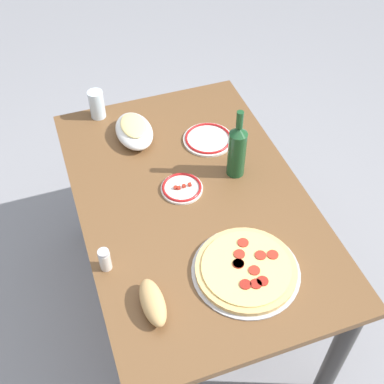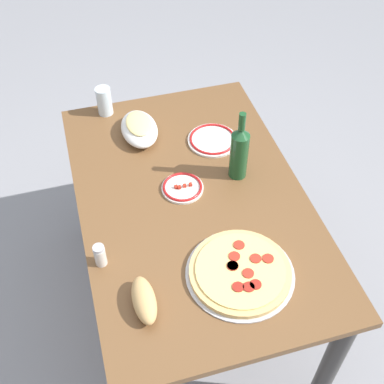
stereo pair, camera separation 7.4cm
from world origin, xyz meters
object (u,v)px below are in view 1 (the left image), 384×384
water_glass (97,104)px  side_plate_near (208,139)px  dining_table (192,219)px  spice_shaker (105,260)px  wine_bottle (237,150)px  baked_pasta_dish (134,130)px  bread_loaf (153,302)px  side_plate_far (182,188)px  pepperoni_pizza (246,269)px

water_glass → side_plate_near: water_glass is taller
dining_table → side_plate_near: 0.36m
side_plate_near → spice_shaker: bearing=131.7°
wine_bottle → spice_shaker: (-0.27, 0.58, -0.08)m
spice_shaker → baked_pasta_dish: bearing=-23.0°
baked_pasta_dish → bread_loaf: (-0.80, 0.15, -0.01)m
dining_table → bread_loaf: bread_loaf is taller
wine_bottle → water_glass: (0.52, 0.43, -0.06)m
bread_loaf → side_plate_near: bearing=-32.7°
dining_table → side_plate_near: (0.28, -0.17, 0.13)m
dining_table → wine_bottle: 0.33m
water_glass → side_plate_far: bearing=-159.2°
wine_bottle → pepperoni_pizza: bearing=161.7°
baked_pasta_dish → spice_shaker: bearing=157.0°
pepperoni_pizza → side_plate_far: 0.43m
baked_pasta_dish → side_plate_near: bearing=-113.0°
baked_pasta_dish → side_plate_near: size_ratio=1.15×
bread_loaf → pepperoni_pizza: bearing=-85.0°
spice_shaker → side_plate_near: bearing=-48.3°
dining_table → wine_bottle: size_ratio=4.41×
dining_table → pepperoni_pizza: pepperoni_pizza is taller
dining_table → spice_shaker: size_ratio=15.10×
spice_shaker → water_glass: bearing=-10.2°
pepperoni_pizza → water_glass: water_glass is taller
dining_table → water_glass: size_ratio=10.27×
dining_table → baked_pasta_dish: size_ratio=5.47×
water_glass → side_plate_near: 0.51m
baked_pasta_dish → pepperoni_pizza: bearing=-167.4°
baked_pasta_dish → bread_loaf: bearing=169.3°
dining_table → wine_bottle: (0.07, -0.20, 0.25)m
pepperoni_pizza → bread_loaf: (-0.03, 0.33, 0.02)m
side_plate_near → bread_loaf: size_ratio=1.21×
side_plate_far → spice_shaker: (-0.25, 0.35, 0.03)m
pepperoni_pizza → side_plate_near: pepperoni_pizza is taller
side_plate_far → dining_table: bearing=-155.9°
dining_table → water_glass: bearing=21.1°
baked_pasta_dish → dining_table: bearing=-164.1°
side_plate_far → spice_shaker: bearing=125.9°
side_plate_far → bread_loaf: bread_loaf is taller
pepperoni_pizza → side_plate_near: 0.66m
baked_pasta_dish → spice_shaker: size_ratio=2.76×
wine_bottle → bread_loaf: (-0.47, 0.47, -0.09)m
dining_table → side_plate_far: (0.05, 0.02, 0.13)m
dining_table → water_glass: water_glass is taller
wine_bottle → water_glass: wine_bottle is taller
pepperoni_pizza → spice_shaker: 0.46m
dining_table → pepperoni_pizza: 0.40m
pepperoni_pizza → side_plate_far: pepperoni_pizza is taller
pepperoni_pizza → bread_loaf: 0.33m
water_glass → dining_table: bearing=-158.9°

